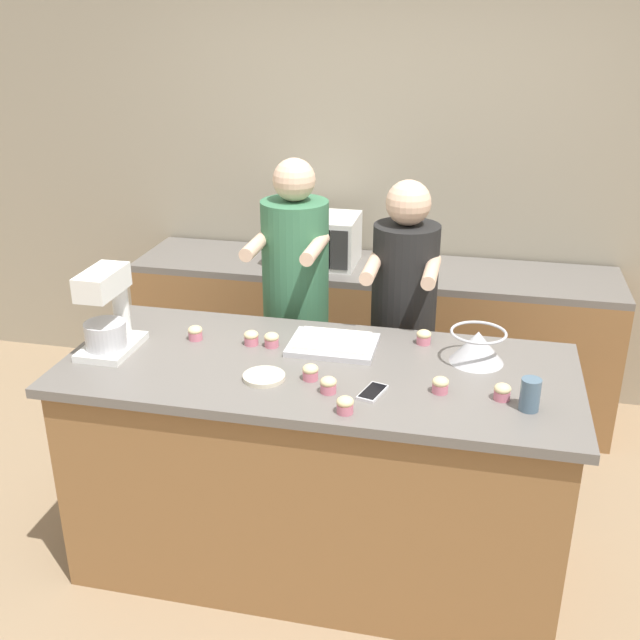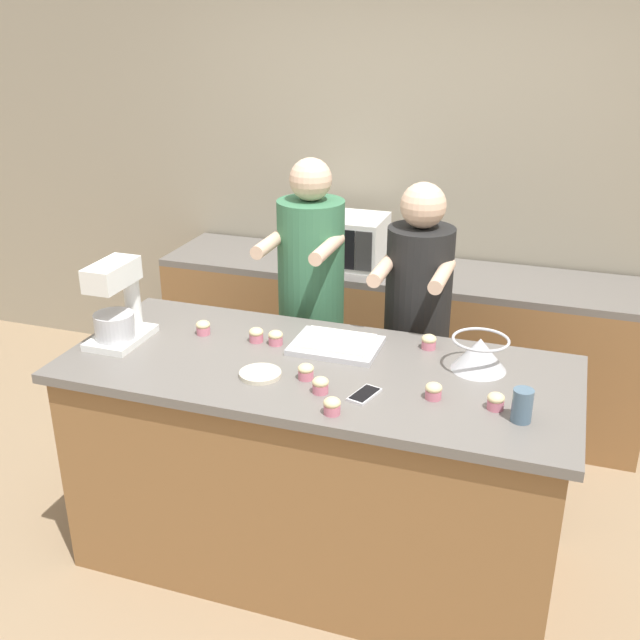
% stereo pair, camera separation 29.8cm
% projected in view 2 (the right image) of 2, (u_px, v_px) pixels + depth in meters
% --- Properties ---
extents(ground_plane, '(16.00, 16.00, 0.00)m').
position_uv_depth(ground_plane, '(317.00, 555.00, 3.39)').
color(ground_plane, '#937A5B').
extents(back_wall, '(10.00, 0.06, 2.70)m').
position_uv_depth(back_wall, '(416.00, 178.00, 4.44)').
color(back_wall, gray).
rests_on(back_wall, ground_plane).
extents(island_counter, '(2.07, 0.88, 0.96)m').
position_uv_depth(island_counter, '(317.00, 465.00, 3.21)').
color(island_counter, olive).
rests_on(island_counter, ground_plane).
extents(back_counter, '(2.80, 0.60, 0.90)m').
position_uv_depth(back_counter, '(396.00, 339.00, 4.49)').
color(back_counter, olive).
rests_on(back_counter, ground_plane).
extents(person_left, '(0.34, 0.50, 1.65)m').
position_uv_depth(person_left, '(311.00, 314.00, 3.75)').
color(person_left, brown).
rests_on(person_left, ground_plane).
extents(person_right, '(0.33, 0.50, 1.58)m').
position_uv_depth(person_right, '(416.00, 335.00, 3.60)').
color(person_right, brown).
rests_on(person_right, ground_plane).
extents(stand_mixer, '(0.20, 0.30, 0.36)m').
position_uv_depth(stand_mixer, '(117.00, 307.00, 3.17)').
color(stand_mixer, white).
rests_on(stand_mixer, island_counter).
extents(mixing_bowl, '(0.23, 0.23, 0.14)m').
position_uv_depth(mixing_bowl, '(480.00, 353.00, 2.96)').
color(mixing_bowl, '#BCBCC1').
rests_on(mixing_bowl, island_counter).
extents(baking_tray, '(0.37, 0.28, 0.04)m').
position_uv_depth(baking_tray, '(336.00, 344.00, 3.16)').
color(baking_tray, '#BCBCC1').
rests_on(baking_tray, island_counter).
extents(microwave_oven, '(0.48, 0.36, 0.28)m').
position_uv_depth(microwave_oven, '(343.00, 240.00, 4.36)').
color(microwave_oven, silver).
rests_on(microwave_oven, back_counter).
extents(cell_phone, '(0.11, 0.16, 0.01)m').
position_uv_depth(cell_phone, '(364.00, 395.00, 2.78)').
color(cell_phone, silver).
rests_on(cell_phone, island_counter).
extents(drinking_glass, '(0.07, 0.07, 0.12)m').
position_uv_depth(drinking_glass, '(522.00, 405.00, 2.59)').
color(drinking_glass, slate).
rests_on(drinking_glass, island_counter).
extents(small_plate, '(0.17, 0.17, 0.02)m').
position_uv_depth(small_plate, '(260.00, 374.00, 2.93)').
color(small_plate, beige).
rests_on(small_plate, island_counter).
extents(cupcake_0, '(0.06, 0.06, 0.06)m').
position_uv_depth(cupcake_0, '(434.00, 391.00, 2.75)').
color(cupcake_0, '#D17084').
rests_on(cupcake_0, island_counter).
extents(cupcake_1, '(0.06, 0.06, 0.06)m').
position_uv_depth(cupcake_1, '(429.00, 342.00, 3.15)').
color(cupcake_1, '#D17084').
rests_on(cupcake_1, island_counter).
extents(cupcake_2, '(0.06, 0.06, 0.06)m').
position_uv_depth(cupcake_2, '(306.00, 371.00, 2.90)').
color(cupcake_2, '#D17084').
rests_on(cupcake_2, island_counter).
extents(cupcake_3, '(0.06, 0.06, 0.06)m').
position_uv_depth(cupcake_3, '(203.00, 327.00, 3.29)').
color(cupcake_3, '#D17084').
rests_on(cupcake_3, island_counter).
extents(cupcake_4, '(0.06, 0.06, 0.06)m').
position_uv_depth(cupcake_4, '(320.00, 385.00, 2.79)').
color(cupcake_4, '#D17084').
rests_on(cupcake_4, island_counter).
extents(cupcake_5, '(0.06, 0.06, 0.06)m').
position_uv_depth(cupcake_5, '(256.00, 335.00, 3.22)').
color(cupcake_5, '#D17084').
rests_on(cupcake_5, island_counter).
extents(cupcake_6, '(0.06, 0.06, 0.06)m').
position_uv_depth(cupcake_6, '(496.00, 401.00, 2.68)').
color(cupcake_6, '#D17084').
rests_on(cupcake_6, island_counter).
extents(cupcake_7, '(0.06, 0.06, 0.06)m').
position_uv_depth(cupcake_7, '(332.00, 406.00, 2.65)').
color(cupcake_7, '#D17084').
rests_on(cupcake_7, island_counter).
extents(cupcake_8, '(0.06, 0.06, 0.06)m').
position_uv_depth(cupcake_8, '(276.00, 337.00, 3.19)').
color(cupcake_8, '#D17084').
rests_on(cupcake_8, island_counter).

